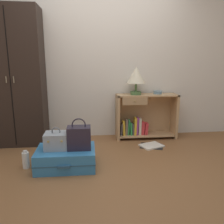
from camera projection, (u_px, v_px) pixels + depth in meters
The scene contains 11 objects.
ground_plane at pixel (110, 176), 2.57m from camera, with size 9.00×9.00×0.00m, color brown.
back_wall at pixel (102, 58), 3.74m from camera, with size 6.40×0.10×2.60m, color silver.
wardrobe at pixel (15, 78), 3.39m from camera, with size 0.82×0.47×2.02m.
bookshelf at pixel (143, 117), 3.80m from camera, with size 0.99×0.32×0.73m.
table_lamp at pixel (136, 76), 3.63m from camera, with size 0.30×0.30×0.44m.
bowl at pixel (158, 92), 3.76m from camera, with size 0.14×0.14×0.05m, color slate.
suitcase_large at pixel (66, 158), 2.77m from camera, with size 0.70×0.50×0.23m.
train_case at pixel (57, 141), 2.74m from camera, with size 0.27×0.24×0.27m.
handbag at pixel (79, 137), 2.72m from camera, with size 0.28×0.18×0.38m.
bottle at pixel (26, 160), 2.75m from camera, with size 0.08×0.08×0.22m.
open_book_on_floor at pixel (151, 146), 3.47m from camera, with size 0.40×0.35×0.02m.
Camera 1 is at (-0.21, -2.34, 1.27)m, focal length 36.81 mm.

